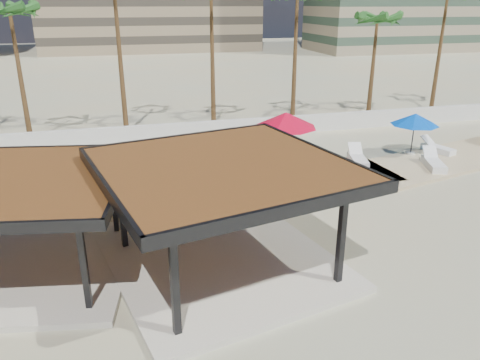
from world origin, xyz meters
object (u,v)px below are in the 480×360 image
object	(u,v)px
lounger_b	(358,159)
lounger_d	(434,163)
umbrella_c	(286,120)
lounger_c	(437,148)
pavilion_central	(224,207)
pavilion_west	(23,216)

from	to	relation	value
lounger_b	lounger_d	world-z (taller)	lounger_b
umbrella_c	lounger_b	xyz separation A→B (m)	(4.01, -0.64, -2.30)
umbrella_c	lounger_d	world-z (taller)	umbrella_c
lounger_c	lounger_d	size ratio (longest dim) A/B	0.90
lounger_b	lounger_d	size ratio (longest dim) A/B	1.00
pavilion_central	lounger_b	size ratio (longest dim) A/B	3.65
lounger_c	lounger_b	bearing A→B (deg)	78.50
pavilion_west	lounger_c	distance (m)	22.61
pavilion_west	umbrella_c	world-z (taller)	pavilion_west
umbrella_c	lounger_b	distance (m)	4.67
pavilion_west	pavilion_central	bearing A→B (deg)	-2.35
lounger_c	lounger_d	world-z (taller)	lounger_d
pavilion_west	lounger_b	world-z (taller)	pavilion_west
lounger_b	pavilion_west	bearing A→B (deg)	129.35
pavilion_central	umbrella_c	distance (m)	10.43
lounger_d	pavilion_west	bearing A→B (deg)	124.72
pavilion_west	umbrella_c	distance (m)	13.89
lounger_d	lounger_b	bearing A→B (deg)	84.92
lounger_b	lounger_d	xyz separation A→B (m)	(3.58, -1.65, -0.00)
pavilion_central	lounger_d	size ratio (longest dim) A/B	3.66
pavilion_west	lounger_d	xyz separation A→B (m)	(19.28, 5.18, -1.63)
pavilion_central	lounger_b	distance (m)	12.67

